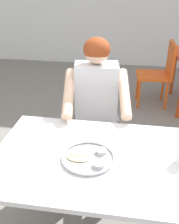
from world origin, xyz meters
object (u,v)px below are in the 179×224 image
at_px(table_foreground, 95,167).
at_px(diner_foreground, 96,104).
at_px(chair_foreground, 97,115).
at_px(thali_tray, 88,158).
at_px(chair_red_left, 160,71).

height_order(table_foreground, diner_foreground, diner_foreground).
bearing_deg(table_foreground, chair_foreground, 96.76).
xyz_separation_m(chair_foreground, diner_foreground, (0.02, -0.22, 0.23)).
bearing_deg(thali_tray, diner_foreground, 93.99).
xyz_separation_m(table_foreground, thali_tray, (-0.03, -0.03, 0.09)).
height_order(diner_foreground, chair_red_left, diner_foreground).
distance_m(thali_tray, diner_foreground, 0.70).
distance_m(chair_foreground, diner_foreground, 0.32).
bearing_deg(chair_foreground, thali_tray, -85.47).
relative_size(thali_tray, chair_red_left, 0.35).
bearing_deg(diner_foreground, chair_foreground, 96.24).
xyz_separation_m(table_foreground, chair_foreground, (-0.11, 0.89, -0.15)).
xyz_separation_m(table_foreground, diner_foreground, (-0.08, 0.66, 0.08)).
distance_m(chair_foreground, chair_red_left, 1.52).
relative_size(chair_foreground, chair_red_left, 1.02).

